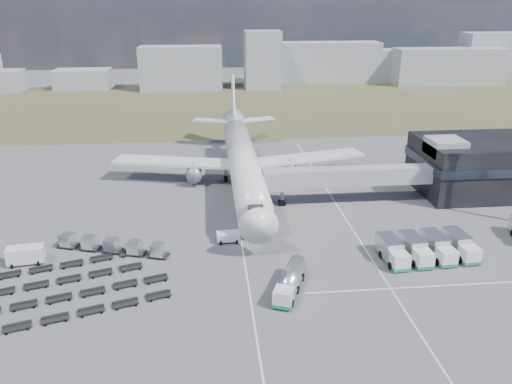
{
  "coord_description": "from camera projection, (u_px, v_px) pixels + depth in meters",
  "views": [
    {
      "loc": [
        -6.45,
        -60.71,
        34.53
      ],
      "look_at": [
        1.23,
        17.21,
        4.0
      ],
      "focal_mm": 35.0,
      "sensor_mm": 36.0,
      "label": 1
    }
  ],
  "objects": [
    {
      "name": "ground",
      "position": [
        259.0,
        264.0,
        69.42
      ],
      "size": [
        420.0,
        420.0,
        0.0
      ],
      "primitive_type": "plane",
      "color": "#565659",
      "rests_on": "ground"
    },
    {
      "name": "grass_strip",
      "position": [
        226.0,
        106.0,
        171.41
      ],
      "size": [
        420.0,
        90.0,
        0.01
      ],
      "primitive_type": "cube",
      "color": "brown",
      "rests_on": "ground"
    },
    {
      "name": "lane_markings",
      "position": [
        323.0,
        250.0,
        73.09
      ],
      "size": [
        47.12,
        110.0,
        0.01
      ],
      "color": "silver",
      "rests_on": "ground"
    },
    {
      "name": "terminal",
      "position": [
        498.0,
        164.0,
        94.1
      ],
      "size": [
        30.4,
        16.4,
        11.0
      ],
      "color": "black",
      "rests_on": "ground"
    },
    {
      "name": "jet_bridge",
      "position": [
        337.0,
        177.0,
        87.97
      ],
      "size": [
        30.3,
        3.8,
        7.05
      ],
      "color": "#939399",
      "rests_on": "ground"
    },
    {
      "name": "airliner",
      "position": [
        242.0,
        158.0,
        97.51
      ],
      "size": [
        51.59,
        64.53,
        17.62
      ],
      "color": "white",
      "rests_on": "ground"
    },
    {
      "name": "skyline",
      "position": [
        239.0,
        65.0,
        206.83
      ],
      "size": [
        305.45,
        24.34,
        22.71
      ],
      "color": "#9497A2",
      "rests_on": "ground"
    },
    {
      "name": "fuel_tanker",
      "position": [
        290.0,
        281.0,
        62.34
      ],
      "size": [
        5.58,
        9.29,
        2.94
      ],
      "rotation": [
        0.0,
        0.0,
        -0.39
      ],
      "color": "white",
      "rests_on": "ground"
    },
    {
      "name": "pushback_tug",
      "position": [
        228.0,
        237.0,
        75.4
      ],
      "size": [
        3.55,
        2.1,
        1.54
      ],
      "primitive_type": "cube",
      "rotation": [
        0.0,
        0.0,
        0.04
      ],
      "color": "white",
      "rests_on": "ground"
    },
    {
      "name": "utility_van",
      "position": [
        26.0,
        255.0,
        69.03
      ],
      "size": [
        5.08,
        2.83,
        2.53
      ],
      "primitive_type": "cube",
      "rotation": [
        0.0,
        0.0,
        0.14
      ],
      "color": "white",
      "rests_on": "ground"
    },
    {
      "name": "catering_truck",
      "position": [
        287.0,
        167.0,
        103.84
      ],
      "size": [
        2.86,
        6.79,
        3.1
      ],
      "rotation": [
        0.0,
        0.0,
        0.01
      ],
      "color": "white",
      "rests_on": "ground"
    },
    {
      "name": "service_trucks_near",
      "position": [
        427.0,
        248.0,
        70.41
      ],
      "size": [
        13.27,
        7.96,
        2.84
      ],
      "rotation": [
        0.0,
        0.0,
        0.07
      ],
      "color": "white",
      "rests_on": "ground"
    },
    {
      "name": "uld_row",
      "position": [
        112.0,
        245.0,
        72.15
      ],
      "size": [
        16.9,
        7.01,
        1.89
      ],
      "rotation": [
        0.0,
        0.0,
        -0.31
      ],
      "color": "black",
      "rests_on": "ground"
    },
    {
      "name": "baggage_dollies",
      "position": [
        54.0,
        291.0,
        62.3
      ],
      "size": [
        28.76,
        20.9,
        0.71
      ],
      "rotation": [
        0.0,
        0.0,
        0.3
      ],
      "color": "black",
      "rests_on": "ground"
    }
  ]
}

